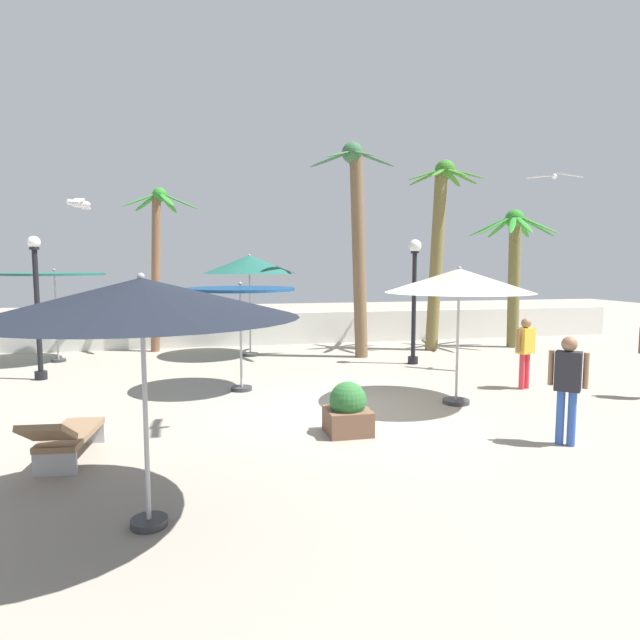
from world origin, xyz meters
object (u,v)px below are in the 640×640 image
(seagull_2, at_px, (555,176))
(patio_umbrella_3, at_px, (240,295))
(patio_umbrella_0, at_px, (54,277))
(planter, at_px, (348,410))
(lamp_post_0, at_px, (37,304))
(patio_umbrella_4, at_px, (249,265))
(seagull_0, at_px, (79,203))
(patio_umbrella_1, at_px, (459,281))
(palm_tree_1, at_px, (357,230))
(lounge_chair_0, at_px, (65,435))
(patio_umbrella_2, at_px, (142,299))
(palm_tree_0, at_px, (439,235))
(lamp_post_1, at_px, (414,290))
(palm_tree_2, at_px, (514,260))
(palm_tree_3, at_px, (157,251))
(guest_0, at_px, (568,380))
(guest_2, at_px, (525,347))

(seagull_2, bearing_deg, patio_umbrella_3, -177.13)
(patio_umbrella_0, relative_size, planter, 3.12)
(patio_umbrella_3, bearing_deg, lamp_post_0, 154.64)
(patio_umbrella_4, distance_m, seagull_0, 7.20)
(patio_umbrella_0, bearing_deg, patio_umbrella_1, -37.17)
(palm_tree_1, height_order, seagull_0, palm_tree_1)
(lounge_chair_0, bearing_deg, patio_umbrella_2, -58.77)
(patio_umbrella_1, bearing_deg, palm_tree_0, 68.37)
(patio_umbrella_4, height_order, palm_tree_0, palm_tree_0)
(patio_umbrella_1, height_order, lamp_post_1, lamp_post_1)
(palm_tree_1, xyz_separation_m, seagull_2, (4.14, -3.14, 1.19))
(palm_tree_2, distance_m, lamp_post_0, 14.02)
(palm_tree_3, distance_m, guest_0, 12.70)
(lamp_post_1, bearing_deg, guest_0, -92.96)
(patio_umbrella_0, height_order, planter, patio_umbrella_0)
(patio_umbrella_3, relative_size, patio_umbrella_4, 0.78)
(patio_umbrella_3, xyz_separation_m, planter, (1.45, -3.40, -1.70))
(palm_tree_1, height_order, planter, palm_tree_1)
(patio_umbrella_1, distance_m, guest_2, 2.65)
(palm_tree_0, height_order, lamp_post_0, palm_tree_0)
(palm_tree_3, bearing_deg, patio_umbrella_0, -153.77)
(palm_tree_3, bearing_deg, seagull_0, -94.88)
(patio_umbrella_1, bearing_deg, guest_0, -79.79)
(seagull_2, bearing_deg, lounge_chair_0, -157.87)
(patio_umbrella_2, bearing_deg, patio_umbrella_3, 76.60)
(palm_tree_2, relative_size, planter, 5.31)
(seagull_0, bearing_deg, patio_umbrella_3, 33.40)
(palm_tree_3, distance_m, lamp_post_1, 8.02)
(seagull_0, bearing_deg, palm_tree_2, 27.01)
(patio_umbrella_3, height_order, seagull_2, seagull_2)
(palm_tree_3, height_order, seagull_2, palm_tree_3)
(patio_umbrella_0, relative_size, lamp_post_0, 0.78)
(palm_tree_0, relative_size, palm_tree_2, 1.33)
(patio_umbrella_0, relative_size, patio_umbrella_3, 1.12)
(lamp_post_1, bearing_deg, patio_umbrella_0, 165.57)
(patio_umbrella_3, height_order, patio_umbrella_4, patio_umbrella_4)
(guest_2, relative_size, seagull_2, 1.43)
(patio_umbrella_4, distance_m, palm_tree_3, 3.13)
(palm_tree_3, xyz_separation_m, guest_2, (8.20, -7.16, -2.21))
(patio_umbrella_3, height_order, guest_2, patio_umbrella_3)
(guest_2, xyz_separation_m, planter, (-4.64, -2.19, -0.56))
(lamp_post_1, bearing_deg, lounge_chair_0, -141.44)
(seagull_0, bearing_deg, patio_umbrella_2, -71.84)
(lounge_chair_0, bearing_deg, palm_tree_2, 34.39)
(palm_tree_1, bearing_deg, guest_0, -83.93)
(patio_umbrella_2, xyz_separation_m, lamp_post_0, (-3.16, 8.13, -0.57))
(guest_2, bearing_deg, palm_tree_3, 138.86)
(patio_umbrella_3, height_order, lamp_post_0, lamp_post_0)
(guest_0, bearing_deg, patio_umbrella_4, 113.20)
(palm_tree_2, height_order, seagull_2, seagull_2)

